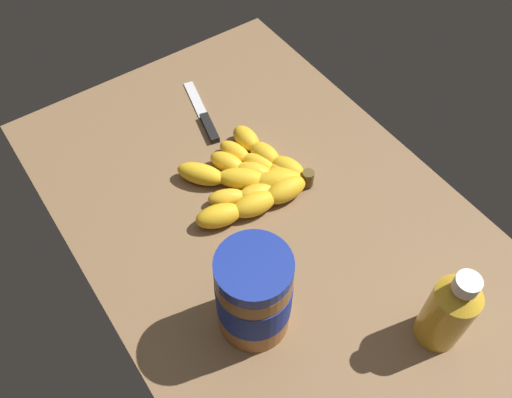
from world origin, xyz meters
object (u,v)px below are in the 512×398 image
(banana_bunch, at_px, (254,178))
(peanut_butter_jar, at_px, (254,294))
(honey_bottle, at_px, (449,311))
(butter_knife, at_px, (204,116))

(banana_bunch, xyz_separation_m, peanut_butter_jar, (0.20, -0.14, 0.06))
(peanut_butter_jar, relative_size, honey_bottle, 1.04)
(banana_bunch, relative_size, butter_knife, 1.28)
(banana_bunch, xyz_separation_m, honey_bottle, (0.36, 0.06, 0.05))
(honey_bottle, bearing_deg, banana_bunch, -170.67)
(peanut_butter_jar, relative_size, butter_knife, 0.94)
(banana_bunch, distance_m, butter_knife, 0.18)
(peanut_butter_jar, xyz_separation_m, honey_bottle, (0.16, 0.20, -0.01))
(honey_bottle, height_order, butter_knife, honey_bottle)
(peanut_butter_jar, distance_m, honey_bottle, 0.25)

